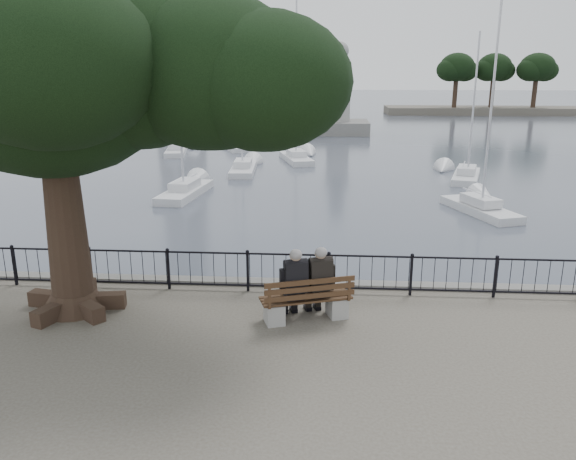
# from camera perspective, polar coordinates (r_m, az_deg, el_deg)

# --- Properties ---
(harbor) EXTENTS (260.00, 260.00, 1.20)m
(harbor) POSITION_cam_1_polar(r_m,az_deg,el_deg) (14.70, 0.14, -7.37)
(harbor) COLOR slate
(harbor) RESTS_ON ground
(railing) EXTENTS (22.06, 0.06, 1.00)m
(railing) POSITION_cam_1_polar(r_m,az_deg,el_deg) (13.84, 0.00, -4.15)
(railing) COLOR black
(railing) RESTS_ON ground
(bench) EXTENTS (2.08, 1.20, 1.05)m
(bench) POSITION_cam_1_polar(r_m,az_deg,el_deg) (12.39, 1.91, -7.57)
(bench) COLOR gray
(bench) RESTS_ON ground
(person_left) EXTENTS (0.66, 0.91, 1.67)m
(person_left) POSITION_cam_1_polar(r_m,az_deg,el_deg) (12.27, 0.59, -5.77)
(person_left) COLOR black
(person_left) RESTS_ON ground
(person_right) EXTENTS (0.66, 0.91, 1.67)m
(person_right) POSITION_cam_1_polar(r_m,az_deg,el_deg) (12.42, 3.09, -5.52)
(person_right) COLOR black
(person_right) RESTS_ON ground
(tree) EXTENTS (10.18, 7.11, 8.31)m
(tree) POSITION_cam_1_polar(r_m,az_deg,el_deg) (12.72, -19.70, 15.75)
(tree) COLOR black
(tree) RESTS_ON ground
(lighthouse) EXTENTS (10.21, 10.21, 31.16)m
(lighthouse) POSITION_cam_1_polar(r_m,az_deg,el_deg) (75.23, -11.33, 20.71)
(lighthouse) COLOR slate
(lighthouse) RESTS_ON ground
(lion_monument) EXTENTS (6.41, 6.41, 9.35)m
(lion_monument) POSITION_cam_1_polar(r_m,az_deg,el_deg) (60.55, 5.13, 11.99)
(lion_monument) COLOR slate
(lion_monument) RESTS_ON ground
(sailboat_a) EXTENTS (1.97, 5.42, 10.10)m
(sailboat_a) POSITION_cam_1_polar(r_m,az_deg,el_deg) (29.99, -10.40, 4.01)
(sailboat_a) COLOR silver
(sailboat_a) RESTS_ON ground
(sailboat_b) EXTENTS (1.78, 5.28, 10.58)m
(sailboat_b) POSITION_cam_1_polar(r_m,az_deg,el_deg) (36.66, -4.57, 6.35)
(sailboat_b) COLOR silver
(sailboat_b) RESTS_ON ground
(sailboat_c) EXTENTS (2.86, 4.99, 10.06)m
(sailboat_c) POSITION_cam_1_polar(r_m,az_deg,el_deg) (27.28, 18.94, 2.27)
(sailboat_c) COLOR silver
(sailboat_c) RESTS_ON ground
(sailboat_d) EXTENTS (2.77, 5.26, 8.68)m
(sailboat_d) POSITION_cam_1_polar(r_m,az_deg,el_deg) (35.70, 17.66, 5.34)
(sailboat_d) COLOR silver
(sailboat_d) RESTS_ON ground
(sailboat_e) EXTENTS (2.43, 5.47, 12.77)m
(sailboat_e) POSITION_cam_1_polar(r_m,az_deg,el_deg) (45.93, -11.31, 8.07)
(sailboat_e) COLOR silver
(sailboat_e) RESTS_ON ground
(sailboat_f) EXTENTS (2.90, 5.64, 11.31)m
(sailboat_f) POSITION_cam_1_polar(r_m,az_deg,el_deg) (41.18, 0.83, 7.45)
(sailboat_f) COLOR silver
(sailboat_f) RESTS_ON ground
(sailboat_h) EXTENTS (3.17, 5.09, 10.92)m
(sailboat_h) POSITION_cam_1_polar(r_m,az_deg,el_deg) (47.87, -5.47, 8.55)
(sailboat_h) COLOR silver
(sailboat_h) RESTS_ON ground
(far_shore) EXTENTS (30.00, 8.60, 9.18)m
(far_shore) POSITION_cam_1_polar(r_m,az_deg,el_deg) (93.28, 19.87, 13.44)
(far_shore) COLOR #504A3E
(far_shore) RESTS_ON ground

